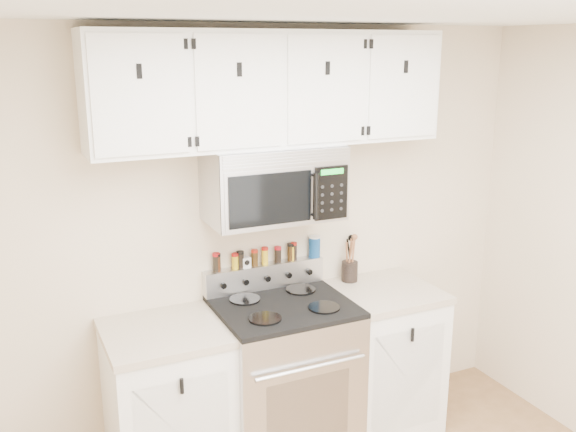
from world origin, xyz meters
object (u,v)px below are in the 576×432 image
object	(u,v)px
salt_canister	(314,246)
range	(284,377)
utensil_crock	(350,270)
microwave	(274,183)

from	to	relation	value
salt_canister	range	bearing A→B (deg)	-140.30
utensil_crock	salt_canister	world-z (taller)	salt_canister
microwave	salt_canister	distance (m)	0.59
range	microwave	distance (m)	1.15
microwave	utensil_crock	size ratio (longest dim) A/B	2.54
range	salt_canister	size ratio (longest dim) A/B	8.24
microwave	utensil_crock	xyz separation A→B (m)	(0.57, 0.11, -0.63)
utensil_crock	salt_canister	xyz separation A→B (m)	(-0.23, 0.05, 0.17)
range	microwave	xyz separation A→B (m)	(0.00, 0.13, 1.14)
range	salt_canister	xyz separation A→B (m)	(0.34, 0.28, 0.68)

